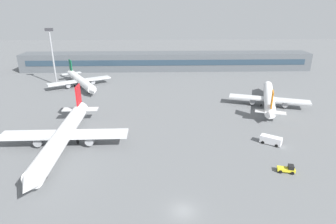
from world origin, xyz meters
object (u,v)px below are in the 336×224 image
(airplane_far, at_px, (81,81))
(service_van_white, at_px, (271,140))
(airplane_mid, at_px, (269,97))
(airplane_near, at_px, (63,136))
(baggage_tug_yellow, at_px, (287,169))
(floodlight_tower_west, at_px, (52,53))

(airplane_far, relative_size, service_van_white, 6.29)
(airplane_mid, bearing_deg, airplane_near, -154.42)
(baggage_tug_yellow, distance_m, service_van_white, 13.00)
(airplane_near, bearing_deg, floodlight_tower_west, 109.90)
(service_van_white, bearing_deg, floodlight_tower_west, 141.83)
(airplane_far, height_order, service_van_white, airplane_far)
(service_van_white, bearing_deg, airplane_far, 138.99)
(airplane_mid, relative_size, floodlight_tower_west, 1.56)
(airplane_near, distance_m, baggage_tug_yellow, 52.44)
(airplane_mid, bearing_deg, floodlight_tower_west, 160.91)
(baggage_tug_yellow, bearing_deg, airplane_far, 132.26)
(floodlight_tower_west, bearing_deg, service_van_white, -38.17)
(airplane_far, bearing_deg, airplane_near, -80.06)
(airplane_mid, relative_size, airplane_far, 1.10)
(baggage_tug_yellow, xyz_separation_m, service_van_white, (1.20, 12.94, 0.31))
(airplane_mid, height_order, floodlight_tower_west, floodlight_tower_west)
(airplane_mid, height_order, airplane_far, airplane_mid)
(airplane_mid, relative_size, baggage_tug_yellow, 9.70)
(airplane_near, height_order, service_van_white, airplane_near)
(airplane_near, bearing_deg, service_van_white, 0.86)
(airplane_near, relative_size, floodlight_tower_west, 1.89)
(airplane_mid, bearing_deg, service_van_white, -108.71)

